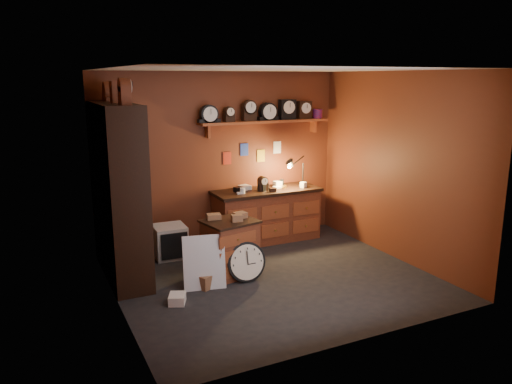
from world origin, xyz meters
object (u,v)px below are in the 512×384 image
(workbench, at_px, (267,212))
(big_round_clock, at_px, (246,262))
(shelving_unit, at_px, (116,185))
(low_cabinet, at_px, (230,245))

(workbench, bearing_deg, big_round_clock, -125.83)
(workbench, xyz_separation_m, big_round_clock, (-1.00, -1.39, -0.21))
(shelving_unit, relative_size, low_cabinet, 3.03)
(shelving_unit, bearing_deg, low_cabinet, -24.40)
(low_cabinet, xyz_separation_m, big_round_clock, (0.10, -0.29, -0.15))
(workbench, distance_m, big_round_clock, 1.73)
(low_cabinet, bearing_deg, shelving_unit, 144.32)
(low_cabinet, relative_size, big_round_clock, 1.60)
(shelving_unit, xyz_separation_m, workbench, (2.44, 0.49, -0.78))
(shelving_unit, distance_m, workbench, 2.61)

